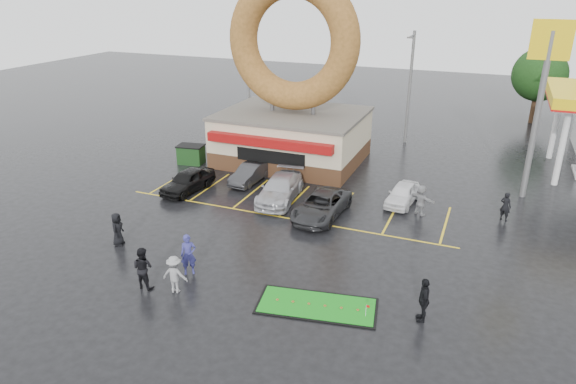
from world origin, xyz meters
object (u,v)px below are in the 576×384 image
at_px(car_dgrey, 250,174).
at_px(car_white, 402,194).
at_px(person_cameraman, 424,300).
at_px(car_black, 188,181).
at_px(person_blue, 188,255).
at_px(car_silver, 280,189).
at_px(donut_shop, 292,102).
at_px(putting_green, 317,306).
at_px(dumpster, 191,155).
at_px(streetlight_mid, 410,85).
at_px(shell_sign, 544,78).
at_px(streetlight_left, 248,76).
at_px(car_grey, 321,205).
at_px(streetlight_right, 576,94).

bearing_deg(car_dgrey, car_white, 5.78).
bearing_deg(person_cameraman, car_black, -131.62).
bearing_deg(person_blue, car_silver, 51.93).
height_order(donut_shop, putting_green, donut_shop).
xyz_separation_m(car_silver, dumpster, (-8.82, 3.88, -0.09)).
xyz_separation_m(streetlight_mid, putting_green, (0.95, -25.01, -4.74)).
relative_size(streetlight_mid, dumpster, 5.00).
bearing_deg(shell_sign, streetlight_left, 161.01).
bearing_deg(donut_shop, putting_green, -65.04).
height_order(streetlight_left, car_black, streetlight_left).
bearing_deg(streetlight_left, person_blue, -70.06).
bearing_deg(car_black, person_blue, -50.08).
bearing_deg(person_cameraman, car_grey, -153.15).
distance_m(shell_sign, car_white, 10.40).
xyz_separation_m(car_dgrey, dumpster, (-5.77, 1.89, 0.03)).
distance_m(streetlight_right, person_cameraman, 26.46).
height_order(streetlight_mid, putting_green, streetlight_mid).
height_order(donut_shop, car_silver, donut_shop).
relative_size(car_silver, car_white, 1.39).
bearing_deg(person_cameraman, shell_sign, 150.98).
bearing_deg(car_grey, putting_green, -69.30).
bearing_deg(car_black, donut_shop, 71.52).
bearing_deg(person_cameraman, donut_shop, -158.19).
distance_m(streetlight_left, person_blue, 25.54).
xyz_separation_m(car_black, car_dgrey, (2.99, 2.91, -0.09)).
xyz_separation_m(shell_sign, car_white, (-6.81, -4.00, -6.76)).
bearing_deg(putting_green, car_dgrey, 127.02).
xyz_separation_m(streetlight_left, car_silver, (9.11, -14.22, -4.05)).
relative_size(streetlight_left, dumpster, 5.00).
xyz_separation_m(donut_shop, car_grey, (5.24, -8.58, -3.78)).
bearing_deg(car_white, person_blue, -117.03).
height_order(donut_shop, streetlight_left, donut_shop).
height_order(car_grey, putting_green, car_grey).
bearing_deg(car_dgrey, donut_shop, 83.95).
height_order(streetlight_left, car_silver, streetlight_left).
distance_m(streetlight_left, car_dgrey, 14.27).
bearing_deg(car_black, putting_green, -29.64).
height_order(car_grey, person_cameraman, person_cameraman).
bearing_deg(shell_sign, car_dgrey, -165.70).
height_order(car_white, person_cameraman, person_cameraman).
height_order(person_cameraman, dumpster, person_cameraman).
relative_size(shell_sign, person_blue, 5.41).
height_order(streetlight_mid, dumpster, streetlight_mid).
distance_m(car_dgrey, car_grey, 7.00).
xyz_separation_m(car_dgrey, person_cameraman, (13.04, -11.02, 0.32)).
distance_m(car_silver, putting_green, 11.42).
height_order(car_grey, car_white, car_grey).
distance_m(shell_sign, putting_green, 19.44).
bearing_deg(car_white, person_cameraman, -69.95).
height_order(car_dgrey, car_white, car_dgrey).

